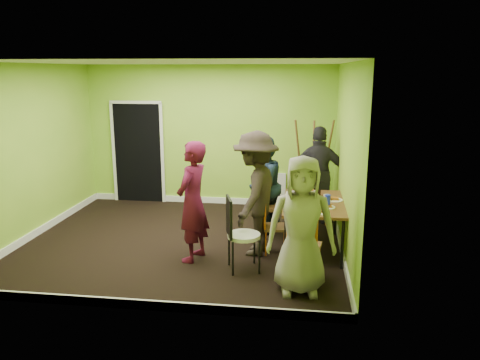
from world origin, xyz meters
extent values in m
plane|color=black|center=(0.00, 0.00, 0.00)|extent=(5.00, 5.00, 0.00)
cube|color=#85BF31|center=(0.00, 2.25, 1.40)|extent=(5.00, 0.04, 2.80)
cube|color=#85BF31|center=(0.00, -2.25, 1.40)|extent=(5.00, 0.04, 2.80)
cube|color=#85BF31|center=(-2.50, 0.00, 1.40)|extent=(0.04, 4.50, 2.80)
cube|color=#85BF31|center=(2.50, 0.00, 1.40)|extent=(0.04, 4.50, 2.80)
cube|color=white|center=(0.00, 0.00, 2.80)|extent=(5.00, 4.50, 0.04)
cube|color=black|center=(-1.50, 2.22, 1.02)|extent=(1.00, 0.05, 2.04)
cube|color=white|center=(1.30, 2.22, 0.40)|extent=(0.50, 0.04, 0.55)
cylinder|color=black|center=(1.66, -0.77, 0.35)|extent=(0.04, 0.04, 0.71)
cylinder|color=black|center=(2.44, -0.77, 0.35)|extent=(0.04, 0.04, 0.71)
cylinder|color=black|center=(1.66, 0.61, 0.35)|extent=(0.04, 0.04, 0.71)
cylinder|color=black|center=(2.44, 0.61, 0.35)|extent=(0.04, 0.04, 0.71)
cube|color=brown|center=(2.05, -0.08, 0.73)|extent=(0.90, 1.50, 0.04)
cylinder|color=orange|center=(1.35, 0.61, 0.25)|extent=(0.03, 0.03, 0.50)
cylinder|color=orange|center=(1.28, 0.23, 0.25)|extent=(0.03, 0.03, 0.50)
cylinder|color=orange|center=(1.73, 0.54, 0.25)|extent=(0.03, 0.03, 0.50)
cylinder|color=orange|center=(1.65, 0.16, 0.25)|extent=(0.03, 0.03, 0.50)
cube|color=brown|center=(1.50, 0.38, 0.50)|extent=(0.52, 0.52, 0.04)
cube|color=orange|center=(1.29, 0.42, 0.81)|extent=(0.11, 0.43, 0.56)
cylinder|color=orange|center=(1.33, -0.16, 0.20)|extent=(0.02, 0.02, 0.40)
cylinder|color=orange|center=(1.36, -0.46, 0.20)|extent=(0.02, 0.02, 0.40)
cylinder|color=orange|center=(1.62, -0.12, 0.20)|extent=(0.02, 0.02, 0.40)
cylinder|color=orange|center=(1.66, -0.42, 0.20)|extent=(0.02, 0.02, 0.40)
cube|color=brown|center=(1.49, -0.29, 0.40)|extent=(0.39, 0.39, 0.04)
cube|color=orange|center=(1.33, -0.31, 0.63)|extent=(0.07, 0.33, 0.44)
cylinder|color=orange|center=(2.31, 1.09, 0.21)|extent=(0.02, 0.02, 0.43)
cylinder|color=orange|center=(1.99, 1.02, 0.21)|extent=(0.02, 0.02, 0.43)
cylinder|color=orange|center=(2.38, 0.77, 0.21)|extent=(0.02, 0.02, 0.43)
cylinder|color=orange|center=(2.06, 0.70, 0.21)|extent=(0.02, 0.02, 0.43)
cube|color=brown|center=(2.18, 0.89, 0.43)|extent=(0.45, 0.45, 0.04)
cube|color=orange|center=(2.15, 1.07, 0.69)|extent=(0.36, 0.10, 0.48)
cylinder|color=orange|center=(1.71, -1.35, 0.23)|extent=(0.03, 0.03, 0.46)
cylinder|color=orange|center=(2.05, -1.42, 0.23)|extent=(0.03, 0.03, 0.46)
cylinder|color=orange|center=(1.77, -1.01, 0.23)|extent=(0.03, 0.03, 0.46)
cylinder|color=orange|center=(2.11, -1.07, 0.23)|extent=(0.03, 0.03, 0.46)
cube|color=brown|center=(1.91, -1.21, 0.46)|extent=(0.48, 0.48, 0.04)
cube|color=orange|center=(1.88, -1.41, 0.74)|extent=(0.39, 0.10, 0.52)
cylinder|color=black|center=(0.87, -0.85, 0.24)|extent=(0.03, 0.03, 0.48)
cylinder|color=black|center=(0.98, -1.20, 0.24)|extent=(0.03, 0.03, 0.48)
cylinder|color=black|center=(1.22, -0.75, 0.24)|extent=(0.03, 0.03, 0.48)
cylinder|color=black|center=(1.33, -1.10, 0.24)|extent=(0.03, 0.03, 0.48)
cylinder|color=white|center=(1.10, -0.97, 0.49)|extent=(0.45, 0.45, 0.05)
cube|color=black|center=(0.91, -1.03, 0.77)|extent=(0.15, 0.40, 0.53)
cylinder|color=brown|center=(1.83, 1.81, 0.90)|extent=(0.26, 0.42, 1.82)
cylinder|color=brown|center=(2.30, 1.81, 0.90)|extent=(0.26, 0.42, 1.82)
cylinder|color=brown|center=(2.06, 1.54, 0.90)|extent=(0.04, 0.41, 1.78)
cube|color=brown|center=(2.06, 1.76, 0.85)|extent=(0.49, 0.04, 0.04)
cylinder|color=white|center=(1.86, 0.28, 0.76)|extent=(0.24, 0.24, 0.01)
cylinder|color=white|center=(1.87, -0.53, 0.76)|extent=(0.25, 0.25, 0.01)
cylinder|color=white|center=(2.00, 0.52, 0.76)|extent=(0.22, 0.22, 0.01)
cylinder|color=white|center=(2.13, -0.62, 0.76)|extent=(0.26, 0.26, 0.01)
cylinder|color=white|center=(2.36, 0.05, 0.76)|extent=(0.26, 0.26, 0.01)
cylinder|color=white|center=(2.23, -0.35, 0.76)|extent=(0.24, 0.24, 0.01)
cylinder|color=white|center=(1.97, -0.07, 0.87)|extent=(0.06, 0.06, 0.25)
cylinder|color=#1B29CF|center=(2.24, -0.36, 0.85)|extent=(0.08, 0.08, 0.19)
cylinder|color=orange|center=(1.92, 0.11, 0.79)|extent=(0.03, 0.03, 0.08)
cylinder|color=black|center=(1.91, 0.07, 0.80)|extent=(0.06, 0.06, 0.10)
cylinder|color=black|center=(2.14, 0.32, 0.80)|extent=(0.06, 0.06, 0.09)
cylinder|color=black|center=(2.12, -0.49, 0.79)|extent=(0.07, 0.07, 0.09)
imported|color=white|center=(1.86, -0.21, 0.80)|extent=(0.13, 0.13, 0.10)
imported|color=white|center=(2.25, 0.01, 0.80)|extent=(0.11, 0.11, 0.10)
imported|color=#520E2A|center=(0.33, -0.71, 0.87)|extent=(0.56, 0.72, 1.74)
imported|color=#152436|center=(1.23, 0.59, 0.82)|extent=(0.86, 0.96, 1.63)
imported|color=black|center=(1.19, -0.34, 0.92)|extent=(0.90, 1.30, 1.84)
imported|color=black|center=(2.17, 1.24, 0.87)|extent=(1.06, 0.53, 1.74)
imported|color=gray|center=(1.87, -1.53, 0.86)|extent=(0.87, 0.60, 1.72)
camera|label=1|loc=(1.84, -6.95, 2.69)|focal=35.00mm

